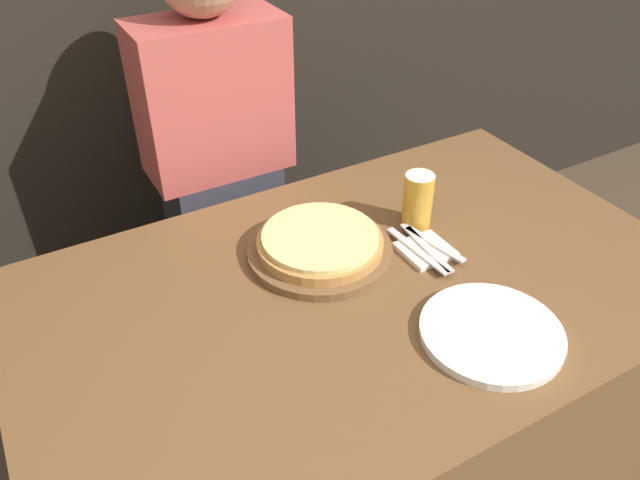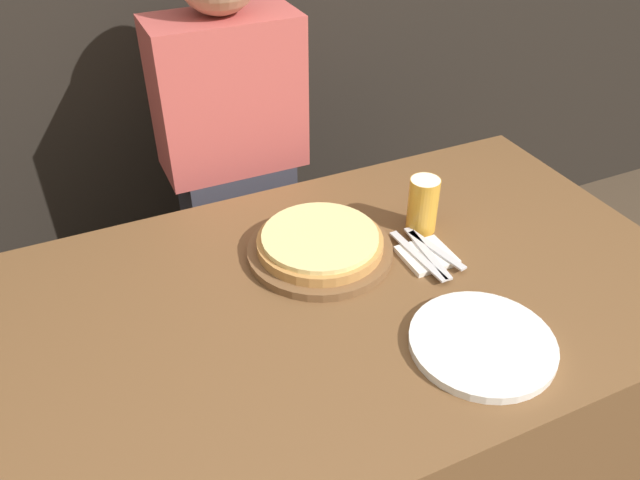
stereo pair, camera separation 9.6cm
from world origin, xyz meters
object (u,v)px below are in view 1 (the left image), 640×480
dinner_plate (491,333)px  diner_person (222,185)px  fork (417,250)px  pizza_on_board (320,245)px  spoon (435,244)px  beer_glass (418,198)px  dinner_knife (426,247)px

dinner_plate → diner_person: (-0.19, 0.91, -0.09)m
fork → diner_person: (-0.22, 0.63, -0.10)m
pizza_on_board → spoon: 0.26m
fork → beer_glass: bearing=54.8°
dinner_plate → fork: (0.03, 0.28, 0.01)m
beer_glass → dinner_knife: beer_glass is taller
fork → dinner_plate: bearing=-95.9°
dinner_knife → beer_glass: bearing=65.1°
pizza_on_board → beer_glass: (0.26, -0.01, 0.05)m
beer_glass → fork: 0.14m
fork → dinner_knife: bearing=0.0°
pizza_on_board → spoon: size_ratio=1.93×
beer_glass → spoon: 0.12m
beer_glass → dinner_plate: size_ratio=0.49×
beer_glass → spoon: (-0.02, -0.10, -0.06)m
dinner_plate → fork: bearing=84.1°
dinner_plate → dinner_knife: bearing=79.0°
pizza_on_board → spoon: pizza_on_board is taller
beer_glass → diner_person: 0.63m
dinner_plate → fork: dinner_plate is taller
fork → spoon: same height
fork → spoon: (0.05, 0.00, 0.00)m
dinner_knife → spoon: (0.02, 0.00, 0.00)m
diner_person → beer_glass: bearing=-60.7°
dinner_plate → fork: 0.28m
dinner_plate → diner_person: bearing=102.1°
spoon → beer_glass: bearing=77.4°
dinner_plate → beer_glass: bearing=75.0°
dinner_plate → dinner_knife: 0.28m
beer_glass → diner_person: bearing=119.3°
diner_person → dinner_knife: bearing=-68.6°
fork → diner_person: bearing=109.4°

